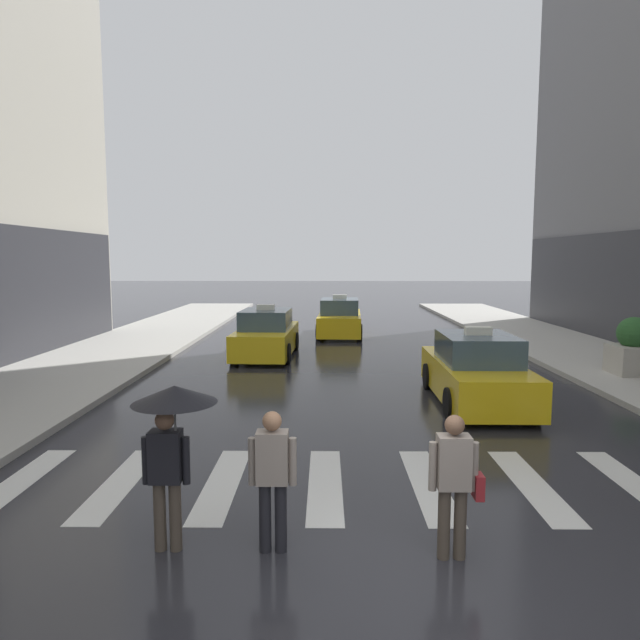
{
  "coord_description": "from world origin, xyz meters",
  "views": [
    {
      "loc": [
        -0.77,
        -5.03,
        3.35
      ],
      "look_at": [
        -0.9,
        8.0,
        1.92
      ],
      "focal_mm": 31.25,
      "sensor_mm": 36.0,
      "label": 1
    }
  ],
  "objects": [
    {
      "name": "taxi_lead",
      "position": [
        2.74,
        7.77,
        0.72
      ],
      "size": [
        1.97,
        4.56,
        1.8
      ],
      "color": "yellow",
      "rests_on": "ground"
    },
    {
      "name": "pedestrian_with_handbag",
      "position": [
        0.67,
        0.92,
        0.93
      ],
      "size": [
        0.6,
        0.24,
        1.65
      ],
      "color": "#473D33",
      "rests_on": "ground"
    },
    {
      "name": "taxi_third",
      "position": [
        -0.14,
        19.23,
        0.72
      ],
      "size": [
        2.08,
        4.61,
        1.8
      ],
      "color": "yellow",
      "rests_on": "ground"
    },
    {
      "name": "crosswalk_markings",
      "position": [
        -0.0,
        3.0,
        0.0
      ],
      "size": [
        11.3,
        2.8,
        0.01
      ],
      "color": "silver",
      "rests_on": "ground"
    },
    {
      "name": "planter_mid_block",
      "position": [
        7.82,
        10.39,
        0.87
      ],
      "size": [
        1.1,
        1.1,
        1.6
      ],
      "color": "#A8A399",
      "rests_on": "curb_right"
    },
    {
      "name": "ground_plane",
      "position": [
        0.0,
        0.0,
        0.0
      ],
      "size": [
        160.0,
        160.0,
        0.0
      ],
      "primitive_type": "plane",
      "color": "#26262B"
    },
    {
      "name": "pedestrian_with_umbrella",
      "position": [
        -2.51,
        1.07,
        1.52
      ],
      "size": [
        0.96,
        0.96,
        1.94
      ],
      "color": "#473D33",
      "rests_on": "ground"
    },
    {
      "name": "taxi_second",
      "position": [
        -2.81,
        13.97,
        0.72
      ],
      "size": [
        2.08,
        4.61,
        1.8
      ],
      "color": "yellow",
      "rests_on": "ground"
    },
    {
      "name": "pedestrian_plain_coat",
      "position": [
        -1.37,
        1.05,
        0.94
      ],
      "size": [
        0.55,
        0.24,
        1.65
      ],
      "color": "black",
      "rests_on": "ground"
    }
  ]
}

